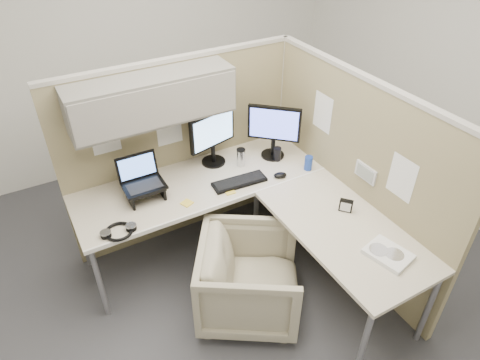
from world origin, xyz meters
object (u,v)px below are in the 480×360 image
monitor_left (212,134)px  keyboard (239,182)px  office_chair (250,275)px  desk (251,205)px

monitor_left → keyboard: 0.45m
office_chair → keyboard: 0.74m
desk → monitor_left: bearing=91.4°
desk → monitor_left: size_ratio=4.29×
desk → keyboard: keyboard is taller
desk → office_chair: size_ratio=2.76×
monitor_left → desk: bearing=-103.1°
desk → keyboard: size_ratio=4.62×
monitor_left → keyboard: (0.05, -0.37, -0.26)m
desk → keyboard: bearing=82.3°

